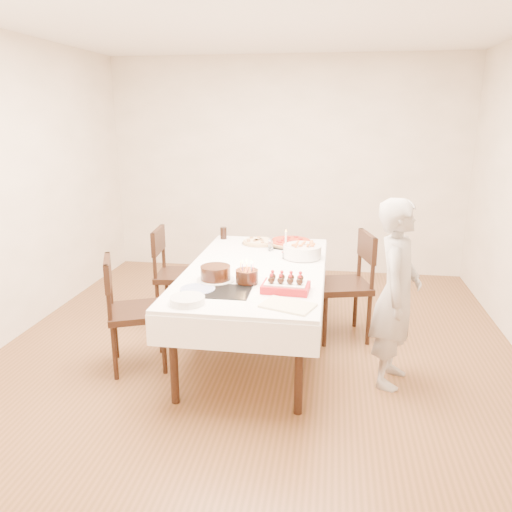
# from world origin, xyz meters

# --- Properties ---
(floor) EXTENTS (5.00, 5.00, 0.00)m
(floor) POSITION_xyz_m (0.00, 0.00, 0.00)
(floor) COLOR brown
(floor) RESTS_ON ground
(wall_back) EXTENTS (4.50, 0.04, 2.70)m
(wall_back) POSITION_xyz_m (0.00, 2.50, 1.35)
(wall_back) COLOR #F0E0C9
(wall_back) RESTS_ON floor
(wall_front) EXTENTS (4.50, 0.04, 2.70)m
(wall_front) POSITION_xyz_m (0.00, -2.50, 1.35)
(wall_front) COLOR #F0E0C9
(wall_front) RESTS_ON floor
(ceiling) EXTENTS (5.00, 5.00, 0.00)m
(ceiling) POSITION_xyz_m (0.00, 0.00, 2.70)
(ceiling) COLOR white
(ceiling) RESTS_ON wall_back
(dining_table) EXTENTS (1.90, 2.42, 0.75)m
(dining_table) POSITION_xyz_m (-0.01, 0.10, 0.38)
(dining_table) COLOR white
(dining_table) RESTS_ON floor
(chair_right_savory) EXTENTS (0.62, 0.62, 0.99)m
(chair_right_savory) POSITION_xyz_m (0.72, 0.47, 0.50)
(chair_right_savory) COLOR black
(chair_right_savory) RESTS_ON floor
(chair_left_savory) EXTENTS (0.53, 0.53, 0.95)m
(chair_left_savory) POSITION_xyz_m (-0.84, 0.59, 0.48)
(chair_left_savory) COLOR black
(chair_left_savory) RESTS_ON floor
(chair_left_dessert) EXTENTS (0.63, 0.63, 0.94)m
(chair_left_dessert) POSITION_xyz_m (-0.91, -0.35, 0.47)
(chair_left_dessert) COLOR black
(chair_left_dessert) RESTS_ON floor
(person) EXTENTS (0.47, 0.59, 1.43)m
(person) POSITION_xyz_m (1.10, -0.29, 0.71)
(person) COLOR #A6A19D
(person) RESTS_ON floor
(pizza_white) EXTENTS (0.46, 0.46, 0.04)m
(pizza_white) POSITION_xyz_m (-0.10, 0.87, 0.77)
(pizza_white) COLOR beige
(pizza_white) RESTS_ON dining_table
(pizza_pepperoni) EXTENTS (0.56, 0.56, 0.04)m
(pizza_pepperoni) POSITION_xyz_m (0.20, 0.90, 0.77)
(pizza_pepperoni) COLOR red
(pizza_pepperoni) RESTS_ON dining_table
(red_placemat) EXTENTS (0.33, 0.33, 0.01)m
(red_placemat) POSITION_xyz_m (0.32, 0.69, 0.75)
(red_placemat) COLOR #B21E1E
(red_placemat) RESTS_ON dining_table
(pasta_bowl) EXTENTS (0.41, 0.41, 0.11)m
(pasta_bowl) POSITION_xyz_m (0.35, 0.44, 0.81)
(pasta_bowl) COLOR white
(pasta_bowl) RESTS_ON dining_table
(taper_candle) EXTENTS (0.06, 0.06, 0.27)m
(taper_candle) POSITION_xyz_m (0.21, 0.40, 0.89)
(taper_candle) COLOR white
(taper_candle) RESTS_ON dining_table
(shaker_pair) EXTENTS (0.11, 0.11, 0.12)m
(shaker_pair) POSITION_xyz_m (0.04, 0.64, 0.81)
(shaker_pair) COLOR white
(shaker_pair) RESTS_ON dining_table
(cola_glass) EXTENTS (0.07, 0.07, 0.12)m
(cola_glass) POSITION_xyz_m (-0.50, 1.03, 0.81)
(cola_glass) COLOR black
(cola_glass) RESTS_ON dining_table
(layer_cake) EXTENTS (0.32, 0.32, 0.12)m
(layer_cake) POSITION_xyz_m (-0.27, -0.29, 0.81)
(layer_cake) COLOR black
(layer_cake) RESTS_ON dining_table
(cake_board) EXTENTS (0.32, 0.32, 0.01)m
(cake_board) POSITION_xyz_m (-0.12, -0.54, 0.75)
(cake_board) COLOR black
(cake_board) RESTS_ON dining_table
(birthday_cake) EXTENTS (0.21, 0.21, 0.16)m
(birthday_cake) POSITION_xyz_m (-0.02, -0.33, 0.84)
(birthday_cake) COLOR #321A0D
(birthday_cake) RESTS_ON dining_table
(strawberry_box) EXTENTS (0.36, 0.25, 0.08)m
(strawberry_box) POSITION_xyz_m (0.29, -0.45, 0.79)
(strawberry_box) COLOR #A3121A
(strawberry_box) RESTS_ON dining_table
(box_lid) EXTENTS (0.40, 0.33, 0.03)m
(box_lid) POSITION_xyz_m (0.33, -0.75, 0.75)
(box_lid) COLOR beige
(box_lid) RESTS_ON dining_table
(plate_stack) EXTENTS (0.27, 0.27, 0.05)m
(plate_stack) POSITION_xyz_m (-0.35, -0.80, 0.77)
(plate_stack) COLOR white
(plate_stack) RESTS_ON dining_table
(china_plate) EXTENTS (0.33, 0.33, 0.01)m
(china_plate) POSITION_xyz_m (-0.35, -0.52, 0.76)
(china_plate) COLOR white
(china_plate) RESTS_ON dining_table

